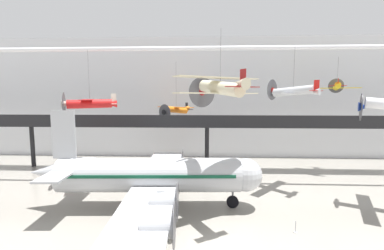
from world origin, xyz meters
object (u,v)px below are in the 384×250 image
suspended_plane_orange_highwing (176,110)px  stanchion_barrier (295,229)px  suspended_plane_yellow_lowwing (337,86)px  airliner_silver_main (149,175)px  suspended_plane_cream_biplane (220,87)px  suspended_plane_silver_racer (293,91)px  suspended_plane_red_highwing (90,103)px

suspended_plane_orange_highwing → stanchion_barrier: size_ratio=9.33×
suspended_plane_yellow_lowwing → suspended_plane_orange_highwing: size_ratio=0.65×
airliner_silver_main → suspended_plane_cream_biplane: (7.43, -2.42, 9.29)m
suspended_plane_cream_biplane → stanchion_barrier: size_ratio=7.64×
airliner_silver_main → suspended_plane_yellow_lowwing: 32.62m
suspended_plane_cream_biplane → suspended_plane_yellow_lowwing: same height
suspended_plane_orange_highwing → suspended_plane_silver_racer: bearing=91.2°
suspended_plane_silver_racer → suspended_plane_cream_biplane: bearing=85.1°
suspended_plane_cream_biplane → suspended_plane_orange_highwing: size_ratio=0.82×
suspended_plane_red_highwing → suspended_plane_orange_highwing: 15.54m
suspended_plane_silver_racer → suspended_plane_orange_highwing: suspended_plane_silver_racer is taller
suspended_plane_cream_biplane → suspended_plane_orange_highwing: bearing=-14.7°
airliner_silver_main → suspended_plane_yellow_lowwing: size_ratio=4.39×
suspended_plane_yellow_lowwing → suspended_plane_red_highwing: (-36.38, -8.02, -2.52)m
suspended_plane_cream_biplane → suspended_plane_red_highwing: suspended_plane_cream_biplane is taller
airliner_silver_main → suspended_plane_cream_biplane: 12.14m
suspended_plane_yellow_lowwing → suspended_plane_orange_highwing: bearing=106.1°
suspended_plane_yellow_lowwing → suspended_plane_red_highwing: suspended_plane_yellow_lowwing is taller
airliner_silver_main → suspended_plane_cream_biplane: size_ratio=3.46×
suspended_plane_red_highwing → suspended_plane_cream_biplane: bearing=128.8°
suspended_plane_cream_biplane → suspended_plane_silver_racer: same height
stanchion_barrier → suspended_plane_yellow_lowwing: bearing=57.1°
airliner_silver_main → suspended_plane_cream_biplane: suspended_plane_cream_biplane is taller
suspended_plane_red_highwing → suspended_plane_silver_racer: bearing=157.8°
airliner_silver_main → suspended_plane_silver_racer: bearing=18.8°
suspended_plane_red_highwing → suspended_plane_silver_racer: size_ratio=1.29×
suspended_plane_cream_biplane → suspended_plane_yellow_lowwing: bearing=-79.3°
suspended_plane_red_highwing → stanchion_barrier: suspended_plane_red_highwing is taller
suspended_plane_cream_biplane → stanchion_barrier: (6.74, -2.07, -12.62)m
stanchion_barrier → suspended_plane_silver_racer: bearing=74.5°
suspended_plane_cream_biplane → suspended_plane_yellow_lowwing: (19.55, 17.75, 0.77)m
suspended_plane_cream_biplane → suspended_plane_yellow_lowwing: 26.42m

